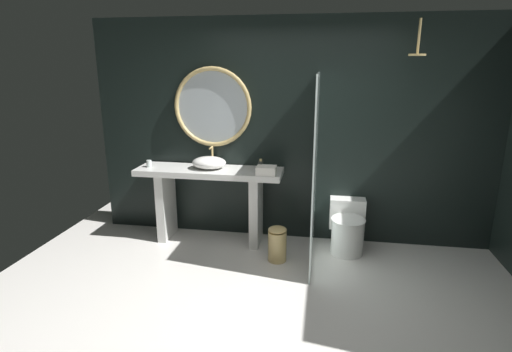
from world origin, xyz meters
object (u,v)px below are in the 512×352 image
toilet (347,228)px  rain_shower_head (418,50)px  round_wall_mirror (213,107)px  soap_dispenser (261,166)px  folded_hand_towel (266,170)px  vessel_sink (209,163)px  waste_bin (277,244)px  tumbler_cup (149,164)px

toilet → rain_shower_head: bearing=-9.1°
round_wall_mirror → rain_shower_head: (2.17, -0.32, 0.62)m
soap_dispenser → folded_hand_towel: (0.08, -0.10, -0.02)m
vessel_sink → waste_bin: (0.86, -0.42, -0.77)m
tumbler_cup → waste_bin: 1.79m
soap_dispenser → round_wall_mirror: (-0.62, 0.26, 0.62)m
vessel_sink → soap_dispenser: vessel_sink is taller
tumbler_cup → rain_shower_head: rain_shower_head is taller
soap_dispenser → toilet: (1.00, 0.03, -0.69)m
vessel_sink → toilet: 1.76m
toilet → folded_hand_towel: (-0.92, -0.13, 0.67)m
tumbler_cup → rain_shower_head: 3.16m
vessel_sink → round_wall_mirror: size_ratio=0.43×
vessel_sink → rain_shower_head: bearing=-2.9°
round_wall_mirror → toilet: 2.10m
round_wall_mirror → folded_hand_towel: bearing=-27.5°
tumbler_cup → folded_hand_towel: size_ratio=0.39×
waste_bin → soap_dispenser: bearing=122.9°
vessel_sink → tumbler_cup: vessel_sink is taller
waste_bin → folded_hand_towel: size_ratio=1.82×
rain_shower_head → waste_bin: 2.42m
soap_dispenser → toilet: size_ratio=0.26×
tumbler_cup → soap_dispenser: 1.34m
vessel_sink → rain_shower_head: (2.17, -0.11, 1.24)m
soap_dispenser → rain_shower_head: bearing=-2.3°
folded_hand_towel → rain_shower_head: bearing=1.5°
tumbler_cup → toilet: 2.44m
soap_dispenser → toilet: bearing=1.5°
toilet → round_wall_mirror: bearing=171.7°
rain_shower_head → folded_hand_towel: bearing=-178.5°
toilet → vessel_sink: bearing=179.2°
rain_shower_head → folded_hand_towel: rain_shower_head is taller
rain_shower_head → vessel_sink: bearing=177.1°
tumbler_cup → soap_dispenser: bearing=0.1°
vessel_sink → folded_hand_towel: 0.71m
tumbler_cup → rain_shower_head: size_ratio=0.24×
toilet → folded_hand_towel: size_ratio=2.72×
tumbler_cup → waste_bin: bearing=-13.2°
tumbler_cup → folded_hand_towel: folded_hand_towel is taller
rain_shower_head → folded_hand_towel: (-1.47, -0.04, -1.26)m
round_wall_mirror → waste_bin: size_ratio=2.39×
toilet → waste_bin: toilet is taller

